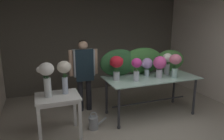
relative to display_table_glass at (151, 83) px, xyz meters
The scene contains 16 objects.
ground_plane 0.95m from the display_table_glass, 145.32° to the left, with size 7.79×7.79×0.00m, color #9E9384.
wall_back 2.29m from the display_table_glass, 103.85° to the left, with size 5.11×0.12×2.72m, color #5B564C.
wall_right 2.16m from the display_table_glass, 10.17° to the left, with size 0.12×3.66×2.72m, color beige.
display_table_glass is the anchor object (origin of this frame).
side_table_white 1.94m from the display_table_glass, behind, with size 0.72×0.59×0.75m.
florist 1.46m from the display_table_glass, 151.77° to the left, with size 0.63×0.24×1.57m.
foliage_backdrop 0.52m from the display_table_glass, 89.22° to the left, with size 2.05×0.32×0.57m.
vase_magenta_stock 0.60m from the display_table_glass, 161.08° to the right, with size 0.20×0.20×0.45m.
vase_fuchsia_snapdragons 0.44m from the display_table_glass, 43.01° to the right, with size 0.28×0.26×0.45m.
vase_rosy_ranunculus 0.64m from the display_table_glass, 27.69° to the right, with size 0.24×0.24×0.49m.
vase_lilac_hydrangea 0.38m from the display_table_glass, 117.54° to the left, with size 0.26×0.22×0.39m.
vase_ivory_tulips 0.59m from the display_table_glass, ahead, with size 0.23×0.20×0.47m.
vase_crimson_roses 0.88m from the display_table_glass, behind, with size 0.27×0.26×0.48m.
vase_white_roses_tall 2.12m from the display_table_glass, behind, with size 0.28×0.24×0.58m.
vase_cream_lisianthus_tall 1.84m from the display_table_glass, behind, with size 0.23×0.23×0.57m.
watering_can 1.44m from the display_table_glass, behind, with size 0.35×0.18×0.34m.
Camera 1 is at (-1.67, -2.16, 1.98)m, focal length 32.96 mm.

